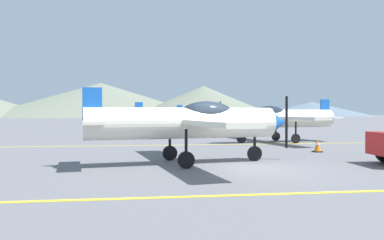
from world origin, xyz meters
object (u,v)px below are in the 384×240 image
at_px(airplane_back, 209,115).
at_px(traffic_cone_side, 317,145).
at_px(airplane_far, 179,116).
at_px(airplane_near, 191,122).
at_px(airplane_mid, 278,118).

xyz_separation_m(airplane_back, traffic_cone_side, (0.18, -24.82, -1.11)).
height_order(airplane_far, traffic_cone_side, airplane_far).
bearing_deg(airplane_near, airplane_back, 78.32).
bearing_deg(airplane_far, traffic_cone_side, -72.75).
distance_m(airplane_near, airplane_far, 17.46).
distance_m(airplane_near, traffic_cone_side, 6.72).
relative_size(airplane_back, traffic_cone_side, 14.04).
height_order(airplane_mid, traffic_cone_side, airplane_mid).
height_order(airplane_near, airplane_back, same).
xyz_separation_m(airplane_mid, airplane_far, (-4.78, 8.92, 0.00)).
bearing_deg(airplane_far, airplane_back, 67.50).
height_order(airplane_far, airplane_back, same).
xyz_separation_m(airplane_mid, airplane_back, (-0.47, 19.31, 0.00)).
bearing_deg(traffic_cone_side, airplane_near, -153.34).
xyz_separation_m(airplane_near, airplane_mid, (6.22, 8.48, 0.00)).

